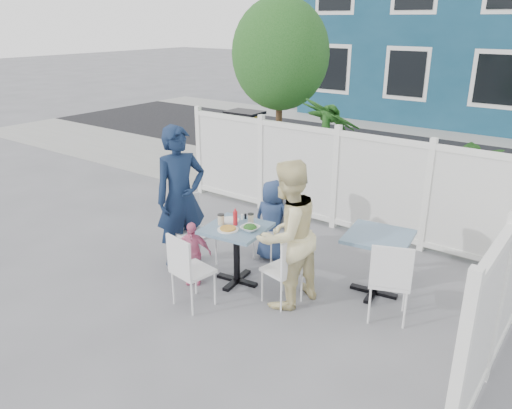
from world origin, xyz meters
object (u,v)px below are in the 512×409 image
Objects in this scene: utility_cabinet at (245,144)px; boy at (273,220)px; spare_table at (378,248)px; chair_left at (192,226)px; woman at (287,235)px; chair_near at (187,266)px; man at (181,197)px; main_table at (236,240)px; chair_right at (287,265)px; chair_back at (275,224)px; toddler at (192,253)px.

utility_cabinet is 1.12× the size of boy.
boy is (-1.57, 0.05, -0.04)m from spare_table.
woman is at bearing 94.31° from chair_left.
chair_near reaches higher than spare_table.
chair_left reaches higher than spare_table.
utility_cabinet is 5.54m from chair_near.
utility_cabinet is 0.67× the size of man.
main_table is at bearing 92.58° from chair_near.
chair_right is at bearing -4.53° from main_table.
chair_left is 0.50× the size of man.
chair_back is 0.51× the size of woman.
chair_back is (-0.81, 0.92, 0.01)m from chair_right.
toddler is at bearing -150.21° from spare_table.
chair_back is (2.92, -3.08, -0.13)m from utility_cabinet.
toddler is at bearing -102.33° from man.
spare_table is at bearing 147.97° from woman.
spare_table is (4.47, -3.16, -0.03)m from utility_cabinet.
chair_right is 0.50× the size of woman.
chair_near is 0.80× the size of boy.
chair_left is at bearing 138.68° from chair_near.
utility_cabinet reaches higher than main_table.
spare_table reaches higher than main_table.
toddler is at bearing 80.45° from chair_back.
utility_cabinet is 1.33× the size of chair_left.
chair_near is at bearing -111.05° from man.
chair_near is at bearing -83.21° from toddler.
main_table is 0.47× the size of woman.
spare_table is 2.29m from toddler.
toddler is (2.48, -4.29, -0.23)m from utility_cabinet.
utility_cabinet is 5.47m from chair_right.
utility_cabinet is 1.53× the size of spare_table.
toddler reaches higher than main_table.
woman is (0.77, -0.03, 0.28)m from main_table.
chair_left is 1.09× the size of chair_back.
utility_cabinet is at bearing 129.23° from chair_near.
chair_near is 1.20m from woman.
utility_cabinet is 4.45m from man.
man reaches higher than chair_left.
chair_right is at bearing -130.90° from spare_table.
boy reaches higher than chair_left.
chair_right is 1.23m from chair_back.
chair_back is 1.07× the size of toddler.
boy reaches higher than chair_near.
toddler is (-0.42, -1.18, -0.16)m from boy.
chair_near is at bearing -60.97° from utility_cabinet.
woman is (-0.03, 0.03, 0.37)m from chair_right.
toddler is (-0.36, 0.46, -0.12)m from chair_near.
woman is 2.11× the size of toddler.
chair_near is at bearing 141.50° from chair_right.
woman is (3.70, -3.98, 0.24)m from utility_cabinet.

